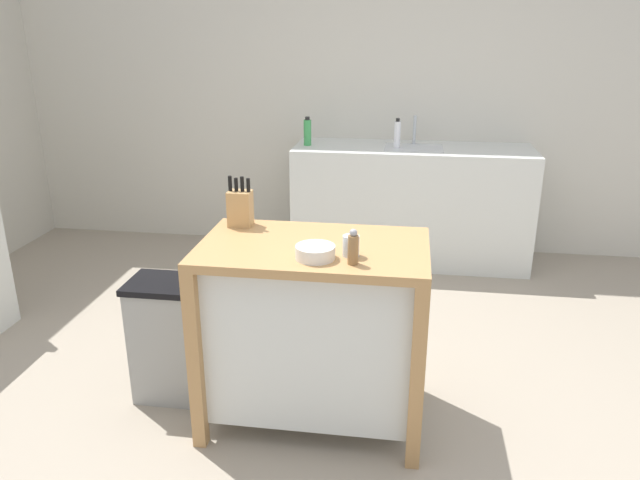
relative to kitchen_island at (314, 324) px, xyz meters
The scene contains 12 objects.
ground_plane 0.51m from the kitchen_island, 25.54° to the right, with size 6.99×6.99×0.00m, color gray.
wall_back 2.65m from the kitchen_island, 87.63° to the left, with size 5.99×0.10×2.60m, color beige.
kitchen_island is the anchor object (origin of this frame).
knife_block 0.65m from the kitchen_island, 151.30° to the left, with size 0.11×0.09×0.24m.
bowl_ceramic_small 0.45m from the kitchen_island, 78.15° to the right, with size 0.17×0.17×0.06m.
drinking_cup 0.48m from the kitchen_island, 32.18° to the right, with size 0.07×0.07×0.09m.
pepper_grinder 0.54m from the kitchen_island, 45.84° to the right, with size 0.04×0.04×0.15m.
trash_bin 0.77m from the kitchen_island, behind, with size 0.36×0.28×0.63m.
sink_counter 2.22m from the kitchen_island, 78.81° to the left, with size 1.82×0.60×0.91m.
sink_faucet 2.41m from the kitchen_island, 79.47° to the left, with size 0.02×0.02×0.22m.
bottle_dish_soap 2.23m from the kitchen_island, 100.20° to the left, with size 0.06×0.06×0.22m.
bottle_hand_soap 2.23m from the kitchen_island, 82.00° to the left, with size 0.05×0.05×0.22m.
Camera 1 is at (0.29, -2.41, 1.81)m, focal length 34.04 mm.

